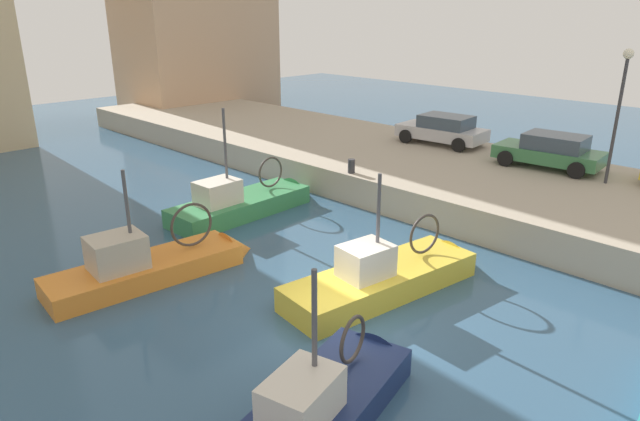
% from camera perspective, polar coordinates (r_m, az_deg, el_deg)
% --- Properties ---
extents(water_surface, '(80.00, 80.00, 0.00)m').
position_cam_1_polar(water_surface, '(14.03, 1.23, -11.70)').
color(water_surface, '#335675').
rests_on(water_surface, ground).
extents(quay_wall, '(9.00, 56.00, 1.20)m').
position_cam_1_polar(quay_wall, '(22.81, 21.66, 1.22)').
color(quay_wall, '#ADA08C').
rests_on(quay_wall, ground).
extents(fishing_boat_navy, '(5.85, 2.88, 4.05)m').
position_cam_1_polar(fishing_boat_navy, '(11.36, 0.73, -19.65)').
color(fishing_boat_navy, navy).
rests_on(fishing_boat_navy, ground).
extents(fishing_boat_green, '(6.43, 2.13, 4.90)m').
position_cam_1_polar(fishing_boat_green, '(21.59, -7.34, 0.16)').
color(fishing_boat_green, '#388951').
rests_on(fishing_boat_green, ground).
extents(fishing_boat_yellow, '(6.74, 2.65, 4.21)m').
position_cam_1_polar(fishing_boat_yellow, '(15.84, 7.17, -7.50)').
color(fishing_boat_yellow, gold).
rests_on(fishing_boat_yellow, ground).
extents(fishing_boat_orange, '(6.37, 2.32, 4.07)m').
position_cam_1_polar(fishing_boat_orange, '(17.03, -16.14, -5.97)').
color(fishing_boat_orange, orange).
rests_on(fishing_boat_orange, ground).
extents(parked_car_silver, '(2.29, 4.24, 1.39)m').
position_cam_1_polar(parked_car_silver, '(27.55, 12.34, 8.04)').
color(parked_car_silver, '#B7B7BC').
rests_on(parked_car_silver, quay_wall).
extents(parked_car_green, '(2.29, 4.25, 1.38)m').
position_cam_1_polar(parked_car_green, '(24.66, 22.33, 5.63)').
color(parked_car_green, '#387547').
rests_on(parked_car_green, quay_wall).
extents(mooring_bollard_north, '(0.28, 0.28, 0.55)m').
position_cam_1_polar(mooring_bollard_north, '(22.22, 3.20, 4.52)').
color(mooring_bollard_north, '#2D2D33').
rests_on(mooring_bollard_north, quay_wall).
extents(quay_streetlamp, '(0.36, 0.36, 4.83)m').
position_cam_1_polar(quay_streetlamp, '(22.84, 28.20, 10.30)').
color(quay_streetlamp, '#38383D').
rests_on(quay_streetlamp, quay_wall).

